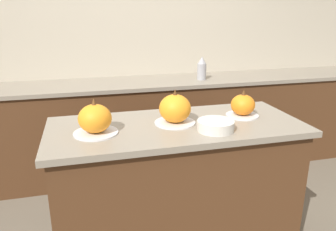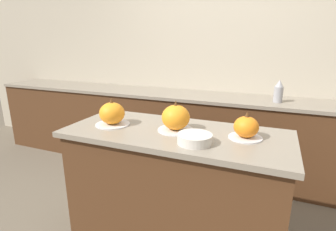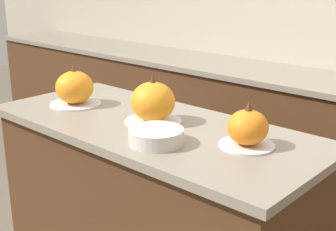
{
  "view_description": "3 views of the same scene",
  "coord_description": "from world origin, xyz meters",
  "px_view_note": "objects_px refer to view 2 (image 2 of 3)",
  "views": [
    {
      "loc": [
        -0.5,
        -1.72,
        1.57
      ],
      "look_at": [
        -0.05,
        -0.0,
        1.0
      ],
      "focal_mm": 35.0,
      "sensor_mm": 36.0,
      "label": 1
    },
    {
      "loc": [
        0.57,
        -1.52,
        1.51
      ],
      "look_at": [
        -0.06,
        0.01,
        1.05
      ],
      "focal_mm": 28.0,
      "sensor_mm": 36.0,
      "label": 2
    },
    {
      "loc": [
        1.28,
        -1.32,
        1.56
      ],
      "look_at": [
        0.07,
        0.03,
        0.99
      ],
      "focal_mm": 50.0,
      "sensor_mm": 36.0,
      "label": 3
    }
  ],
  "objects_px": {
    "pumpkin_cake_right": "(246,128)",
    "mixing_bowl": "(195,139)",
    "pumpkin_cake_center": "(176,118)",
    "bottle_tall": "(278,92)",
    "pumpkin_cake_left": "(112,114)"
  },
  "relations": [
    {
      "from": "bottle_tall",
      "to": "mixing_bowl",
      "type": "distance_m",
      "value": 1.48
    },
    {
      "from": "pumpkin_cake_center",
      "to": "pumpkin_cake_left",
      "type": "bearing_deg",
      "value": -173.17
    },
    {
      "from": "pumpkin_cake_center",
      "to": "bottle_tall",
      "type": "height_order",
      "value": "same"
    },
    {
      "from": "pumpkin_cake_right",
      "to": "bottle_tall",
      "type": "bearing_deg",
      "value": 81.76
    },
    {
      "from": "bottle_tall",
      "to": "mixing_bowl",
      "type": "xyz_separation_m",
      "value": [
        -0.44,
        -1.41,
        -0.06
      ]
    },
    {
      "from": "pumpkin_cake_center",
      "to": "mixing_bowl",
      "type": "xyz_separation_m",
      "value": [
        0.18,
        -0.17,
        -0.06
      ]
    },
    {
      "from": "pumpkin_cake_center",
      "to": "pumpkin_cake_right",
      "type": "relative_size",
      "value": 1.18
    },
    {
      "from": "pumpkin_cake_right",
      "to": "pumpkin_cake_left",
      "type": "bearing_deg",
      "value": -174.84
    },
    {
      "from": "pumpkin_cake_right",
      "to": "mixing_bowl",
      "type": "xyz_separation_m",
      "value": [
        -0.26,
        -0.2,
        -0.04
      ]
    },
    {
      "from": "pumpkin_cake_center",
      "to": "pumpkin_cake_right",
      "type": "xyz_separation_m",
      "value": [
        0.44,
        0.03,
        -0.02
      ]
    },
    {
      "from": "bottle_tall",
      "to": "pumpkin_cake_right",
      "type": "bearing_deg",
      "value": -98.24
    },
    {
      "from": "pumpkin_cake_center",
      "to": "bottle_tall",
      "type": "distance_m",
      "value": 1.38
    },
    {
      "from": "mixing_bowl",
      "to": "bottle_tall",
      "type": "bearing_deg",
      "value": 72.8
    },
    {
      "from": "pumpkin_cake_left",
      "to": "mixing_bowl",
      "type": "bearing_deg",
      "value": -10.49
    },
    {
      "from": "pumpkin_cake_right",
      "to": "mixing_bowl",
      "type": "height_order",
      "value": "pumpkin_cake_right"
    }
  ]
}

